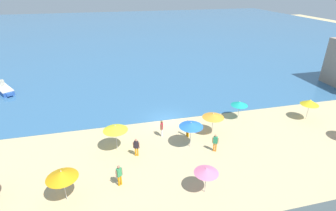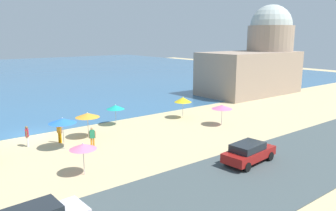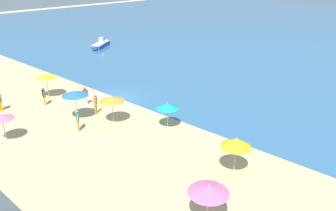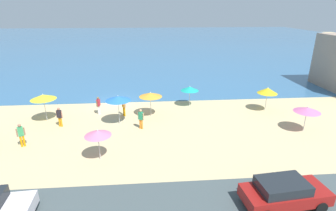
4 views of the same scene
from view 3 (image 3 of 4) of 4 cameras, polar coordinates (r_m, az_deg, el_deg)
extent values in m
plane|color=#C9B282|center=(32.33, -8.46, 1.17)|extent=(160.00, 160.00, 0.00)
cube|color=#356794|center=(78.59, 24.34, 12.17)|extent=(150.00, 110.00, 0.05)
cylinder|color=#B2B2B7|center=(25.88, -0.10, -2.14)|extent=(0.05, 0.05, 1.71)
cone|color=teal|center=(25.47, -0.10, -0.07)|extent=(1.82, 1.82, 0.41)
sphere|color=silver|center=(25.38, -0.10, 0.42)|extent=(0.08, 0.08, 0.08)
cylinder|color=#B2B2B7|center=(26.74, -26.63, -3.77)|extent=(0.05, 0.05, 1.80)
cone|color=pink|center=(26.35, -27.02, -1.77)|extent=(1.73, 1.73, 0.35)
sphere|color=silver|center=(26.27, -27.10, -1.36)|extent=(0.08, 0.08, 0.08)
cylinder|color=#B2B2B7|center=(17.06, 6.90, -16.99)|extent=(0.05, 0.05, 1.75)
cone|color=#D3659C|center=(16.43, 7.07, -14.26)|extent=(2.05, 2.05, 0.38)
sphere|color=silver|center=(16.30, 7.10, -13.64)|extent=(0.08, 0.08, 0.08)
cylinder|color=#B2B2B7|center=(34.16, -20.23, 3.04)|extent=(0.05, 0.05, 2.10)
cone|color=yellow|center=(33.80, -20.50, 4.97)|extent=(2.15, 2.15, 0.42)
sphere|color=silver|center=(33.73, -20.56, 5.36)|extent=(0.08, 0.08, 0.08)
cylinder|color=#B2B2B7|center=(27.07, -9.61, -1.06)|extent=(0.05, 0.05, 1.93)
cone|color=orange|center=(26.65, -9.76, 1.10)|extent=(2.10, 2.10, 0.37)
sphere|color=silver|center=(26.57, -9.79, 1.54)|extent=(0.08, 0.08, 0.08)
cylinder|color=#B2B2B7|center=(20.79, 11.54, -9.11)|extent=(0.05, 0.05, 1.84)
cone|color=gold|center=(20.22, 11.80, -6.35)|extent=(1.88, 1.88, 0.54)
sphere|color=silver|center=(20.08, 11.86, -5.59)|extent=(0.08, 0.08, 0.08)
cylinder|color=#B2B2B7|center=(28.29, -15.64, -0.27)|extent=(0.05, 0.05, 2.18)
cone|color=blue|center=(27.86, -15.90, 2.06)|extent=(2.15, 2.15, 0.38)
sphere|color=silver|center=(27.78, -15.95, 2.49)|extent=(0.08, 0.08, 0.08)
cylinder|color=orange|center=(29.12, -12.50, -0.67)|extent=(0.14, 0.14, 0.88)
cylinder|color=orange|center=(29.27, -12.36, -0.53)|extent=(0.14, 0.14, 0.88)
cube|color=orange|center=(28.89, -12.56, 0.84)|extent=(0.37, 0.42, 0.70)
sphere|color=tan|center=(28.72, -12.64, 1.73)|extent=(0.22, 0.22, 0.22)
cylinder|color=tan|center=(28.71, -12.74, 0.57)|extent=(0.09, 0.09, 0.63)
cylinder|color=tan|center=(29.12, -12.37, 0.92)|extent=(0.09, 0.09, 0.63)
cylinder|color=silver|center=(31.38, -14.29, 0.83)|extent=(0.14, 0.14, 0.82)
cylinder|color=silver|center=(31.42, -13.97, 0.89)|extent=(0.14, 0.14, 0.82)
cube|color=#BD2A3A|center=(31.14, -14.26, 2.12)|extent=(0.34, 0.42, 0.65)
sphere|color=brown|center=(30.99, -14.34, 2.91)|extent=(0.22, 0.22, 0.22)
cylinder|color=brown|center=(31.12, -14.68, 1.96)|extent=(0.09, 0.09, 0.59)
cylinder|color=brown|center=(31.21, -13.82, 2.11)|extent=(0.09, 0.09, 0.59)
cylinder|color=orange|center=(32.66, -27.02, -0.12)|extent=(0.14, 0.14, 0.87)
cylinder|color=orange|center=(32.78, -27.26, -0.09)|extent=(0.14, 0.14, 0.87)
cylinder|color=#A06D54|center=(32.32, -27.04, 1.05)|extent=(0.09, 0.09, 0.62)
cylinder|color=orange|center=(26.43, -15.32, -3.50)|extent=(0.14, 0.14, 0.84)
cylinder|color=orange|center=(26.59, -15.34, -3.34)|extent=(0.14, 0.14, 0.84)
cube|color=#298F62|center=(26.20, -15.50, -1.94)|extent=(0.42, 0.37, 0.66)
sphere|color=tan|center=(26.01, -15.60, -1.02)|extent=(0.22, 0.22, 0.22)
cylinder|color=tan|center=(26.00, -15.46, -2.25)|extent=(0.09, 0.09, 0.60)
cylinder|color=tan|center=(26.44, -15.52, -1.83)|extent=(0.09, 0.09, 0.60)
cylinder|color=orange|center=(32.55, -20.72, 0.83)|extent=(0.14, 0.14, 0.82)
cylinder|color=orange|center=(32.39, -20.65, 0.73)|extent=(0.14, 0.14, 0.82)
cube|color=#251F27|center=(32.22, -20.87, 1.99)|extent=(0.41, 0.32, 0.65)
sphere|color=#A56855|center=(32.08, -20.98, 2.75)|extent=(0.22, 0.22, 0.22)
cylinder|color=#A56855|center=(32.46, -20.94, 2.04)|extent=(0.09, 0.09, 0.59)
cylinder|color=#A56855|center=(32.01, -20.76, 1.78)|extent=(0.09, 0.09, 0.59)
cube|color=#2B55A6|center=(54.90, -11.60, 10.27)|extent=(3.67, 4.83, 0.60)
cube|color=#2B55A6|center=(52.51, -12.62, 9.71)|extent=(0.86, 0.76, 0.36)
cube|color=silver|center=(54.83, -11.62, 10.62)|extent=(3.73, 4.87, 0.08)
cube|color=#B2AD9E|center=(55.19, -11.48, 11.14)|extent=(0.99, 0.93, 0.89)
camera|label=1|loc=(29.63, -62.11, 15.38)|focal=28.00mm
camera|label=2|loc=(32.89, -67.84, 3.51)|focal=35.00mm
camera|label=4|loc=(21.24, -68.40, 2.38)|focal=28.00mm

